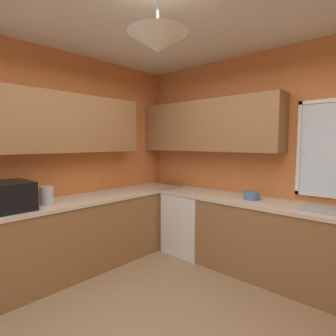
{
  "coord_description": "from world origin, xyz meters",
  "views": [
    {
      "loc": [
        1.43,
        -1.44,
        1.57
      ],
      "look_at": [
        -0.55,
        0.71,
        1.3
      ],
      "focal_mm": 29.22,
      "sensor_mm": 36.0,
      "label": 1
    }
  ],
  "objects_px": {
    "microwave": "(11,196)",
    "kettle": "(46,195)",
    "bowl": "(252,196)",
    "dishwasher": "(190,223)"
  },
  "relations": [
    {
      "from": "dishwasher",
      "to": "kettle",
      "type": "distance_m",
      "value": 1.96
    },
    {
      "from": "bowl",
      "to": "kettle",
      "type": "bearing_deg",
      "value": -130.78
    },
    {
      "from": "microwave",
      "to": "kettle",
      "type": "relative_size",
      "value": 2.39
    },
    {
      "from": "kettle",
      "to": "microwave",
      "type": "bearing_deg",
      "value": -93.25
    },
    {
      "from": "microwave",
      "to": "bowl",
      "type": "relative_size",
      "value": 2.5
    },
    {
      "from": "microwave",
      "to": "kettle",
      "type": "xyz_separation_m",
      "value": [
        0.02,
        0.35,
        -0.04
      ]
    },
    {
      "from": "microwave",
      "to": "kettle",
      "type": "distance_m",
      "value": 0.36
    },
    {
      "from": "bowl",
      "to": "dishwasher",
      "type": "bearing_deg",
      "value": -178.1
    },
    {
      "from": "bowl",
      "to": "microwave",
      "type": "bearing_deg",
      "value": -126.13
    },
    {
      "from": "microwave",
      "to": "bowl",
      "type": "xyz_separation_m",
      "value": [
        1.57,
        2.15,
        -0.1
      ]
    }
  ]
}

